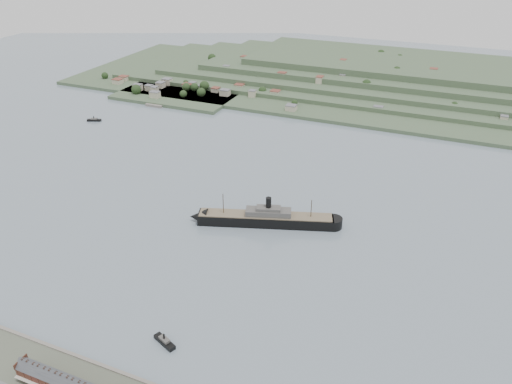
% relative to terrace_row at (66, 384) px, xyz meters
% --- Properties ---
extents(ground, '(1400.00, 1400.00, 0.00)m').
position_rel_terrace_row_xyz_m(ground, '(10.00, 168.02, -6.84)').
color(ground, slate).
rests_on(ground, ground).
extents(terrace_row, '(55.60, 9.80, 11.07)m').
position_rel_terrace_row_xyz_m(terrace_row, '(0.00, 0.00, 0.00)').
color(terrace_row, '#452618').
rests_on(terrace_row, ground).
extents(far_peninsula, '(760.00, 309.00, 30.00)m').
position_rel_terrace_row_xyz_m(far_peninsula, '(37.91, 561.12, 5.04)').
color(far_peninsula, '#3C5136').
rests_on(far_peninsula, ground).
extents(steamship, '(109.92, 46.37, 27.19)m').
position_rel_terrace_row_xyz_m(steamship, '(26.88, 176.31, -1.82)').
color(steamship, black).
rests_on(steamship, ground).
extents(tugboat, '(15.19, 9.28, 6.66)m').
position_rel_terrace_row_xyz_m(tugboat, '(24.63, 45.71, -5.22)').
color(tugboat, black).
rests_on(tugboat, ground).
extents(ferry_west, '(16.02, 9.67, 5.82)m').
position_rel_terrace_row_xyz_m(ferry_west, '(-229.67, 303.21, -5.44)').
color(ferry_west, black).
rests_on(ferry_west, ground).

